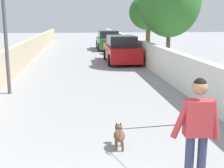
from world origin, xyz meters
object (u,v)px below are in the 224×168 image
Objects in this scene: tree_right_near at (170,1)px; tree_right_mid at (149,12)px; dog at (119,135)px; car_far at (108,41)px; person_skateboarder at (198,125)px; car_near at (121,50)px; lamp_post at (3,1)px.

tree_right_mid is at bearing -3.12° from tree_right_near.
dog is 19.69m from car_far.
person_skateboarder is 0.38× the size of car_near.
lamp_post reaches higher than tree_right_mid.
tree_right_mid is at bearing -10.80° from person_skateboarder.
tree_right_mid is 2.13× the size of dog.
person_skateboarder reaches higher than car_near.
lamp_post reaches higher than car_far.
dog is at bearing 165.11° from tree_right_mid.
dog is 0.45× the size of car_near.
tree_right_near is at bearing 176.88° from tree_right_mid.
lamp_post reaches higher than car_near.
tree_right_mid is 2.57× the size of person_skateboarder.
tree_right_mid is at bearing -14.89° from dog.
tree_right_near is 12.18m from person_skateboarder.
dog is at bearing 171.66° from car_near.
dog is at bearing 158.51° from tree_right_near.
car_near is at bearing 180.00° from car_far.
person_skateboarder is at bearing 169.20° from tree_right_mid.
tree_right_near reaches higher than tree_right_mid.
person_skateboarder is 2.01m from dog.
car_far is (3.68, 2.47, -2.20)m from tree_right_mid.
tree_right_mid is 0.99× the size of car_far.
person_skateboarder is (-17.56, 3.35, -1.89)m from tree_right_mid.
tree_right_mid reaches higher than dog.
car_near is 7.61m from car_far.
tree_right_mid is 0.97× the size of car_near.
car_far is (14.75, -4.85, -2.32)m from lamp_post.
lamp_post is at bearing 146.48° from tree_right_mid.
tree_right_near reaches higher than car_far.
lamp_post reaches higher than dog.
car_near is (13.64, -0.88, -0.31)m from person_skateboarder.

